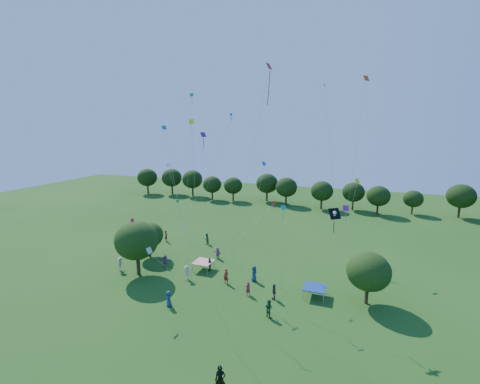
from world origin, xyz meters
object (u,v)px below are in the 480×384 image
(man_in_black, at_px, (220,380))
(near_tree_north, at_px, (149,235))
(red_high_kite, at_px, (260,117))
(pirate_kite, at_px, (334,215))
(near_tree_west, at_px, (137,240))
(tent_blue, at_px, (315,287))
(near_tree_east, at_px, (369,271))
(tent_red_stripe, at_px, (203,262))

(man_in_black, bearing_deg, near_tree_north, 111.57)
(near_tree_north, bearing_deg, red_high_kite, -17.58)
(man_in_black, relative_size, red_high_kite, 0.09)
(pirate_kite, bearing_deg, near_tree_west, 178.58)
(near_tree_west, relative_size, red_high_kite, 0.30)
(near_tree_west, distance_m, near_tree_north, 5.49)
(near_tree_west, distance_m, tent_blue, 20.85)
(near_tree_north, height_order, red_high_kite, red_high_kite)
(near_tree_east, bearing_deg, pirate_kite, -140.60)
(near_tree_west, bearing_deg, near_tree_east, 5.14)
(near_tree_east, bearing_deg, man_in_black, -121.71)
(near_tree_north, distance_m, red_high_kite, 23.42)
(near_tree_west, distance_m, red_high_kite, 20.56)
(tent_blue, height_order, pirate_kite, pirate_kite)
(near_tree_west, height_order, red_high_kite, red_high_kite)
(near_tree_west, height_order, tent_red_stripe, near_tree_west)
(near_tree_north, relative_size, man_in_black, 2.44)
(pirate_kite, relative_size, red_high_kite, 0.41)
(near_tree_west, bearing_deg, pirate_kite, -1.42)
(near_tree_north, distance_m, pirate_kite, 25.49)
(man_in_black, height_order, pirate_kite, pirate_kite)
(man_in_black, xyz_separation_m, pirate_kite, (5.88, 12.28, 8.57))
(near_tree_east, height_order, man_in_black, near_tree_east)
(tent_red_stripe, bearing_deg, near_tree_north, 171.78)
(red_high_kite, bearing_deg, pirate_kite, -1.33)
(near_tree_west, height_order, pirate_kite, pirate_kite)
(man_in_black, height_order, red_high_kite, red_high_kite)
(near_tree_west, bearing_deg, tent_red_stripe, 28.88)
(near_tree_north, height_order, tent_red_stripe, near_tree_north)
(near_tree_west, relative_size, near_tree_north, 1.37)
(tent_blue, xyz_separation_m, red_high_kite, (-5.47, -2.25, 17.24))
(red_high_kite, bearing_deg, tent_blue, 22.34)
(man_in_black, bearing_deg, tent_red_stripe, 95.71)
(near_tree_east, distance_m, man_in_black, 17.95)
(tent_blue, height_order, red_high_kite, red_high_kite)
(near_tree_north, bearing_deg, near_tree_east, -5.60)
(man_in_black, xyz_separation_m, red_high_kite, (-1.16, 12.45, 17.30))
(near_tree_west, relative_size, man_in_black, 3.34)
(tent_red_stripe, bearing_deg, tent_blue, -7.76)
(man_in_black, distance_m, pirate_kite, 16.09)
(man_in_black, relative_size, pirate_kite, 0.22)
(near_tree_east, distance_m, red_high_kite, 18.39)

